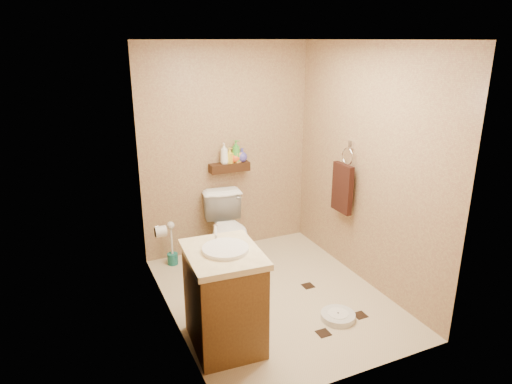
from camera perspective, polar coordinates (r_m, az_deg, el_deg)
name	(u,v)px	position (r m, az deg, el deg)	size (l,w,h in m)	color
ground	(274,296)	(4.62, 2.30, -12.81)	(2.50, 2.50, 0.00)	beige
wall_back	(227,150)	(5.23, -3.69, 5.23)	(2.00, 0.04, 2.40)	tan
wall_front	(360,230)	(3.13, 12.92, -4.60)	(2.00, 0.04, 2.40)	tan
wall_left	(167,194)	(3.80, -11.08, -0.29)	(0.04, 2.50, 2.40)	tan
wall_right	(366,167)	(4.65, 13.61, 3.02)	(0.04, 2.50, 2.40)	tan
ceiling	(278,40)	(3.94, 2.78, 18.49)	(2.00, 2.50, 0.02)	silver
wall_shelf	(229,167)	(5.20, -3.34, 3.11)	(0.46, 0.14, 0.10)	#321C0D
floor_accents	(282,298)	(4.57, 3.23, -13.14)	(1.20, 1.35, 0.01)	black
toilet	(229,231)	(5.06, -3.42, -4.90)	(0.44, 0.77, 0.78)	white
vanity	(224,297)	(3.77, -3.99, -12.96)	(0.61, 0.73, 0.97)	brown
bathroom_scale	(338,316)	(4.33, 10.20, -15.03)	(0.32, 0.32, 0.06)	silver
toilet_brush	(172,249)	(5.20, -10.44, -7.07)	(0.12, 0.12, 0.51)	#18625A
towel_ring	(343,186)	(4.86, 10.79, 0.76)	(0.12, 0.30, 0.76)	silver
toilet_paper	(161,231)	(4.62, -11.84, -4.85)	(0.12, 0.11, 0.12)	silver
bottle_a	(224,153)	(5.14, -4.00, 4.84)	(0.09, 0.09, 0.24)	white
bottle_b	(230,155)	(5.17, -3.30, 4.60)	(0.08, 0.08, 0.18)	yellow
bottle_c	(235,156)	(5.20, -2.62, 4.50)	(0.11, 0.11, 0.14)	#EA531B
bottle_d	(236,151)	(5.19, -2.51, 5.11)	(0.10, 0.10, 0.26)	green
bottle_e	(238,155)	(5.20, -2.31, 4.66)	(0.08, 0.08, 0.17)	#FFAC54
bottle_f	(242,155)	(5.22, -1.77, 4.67)	(0.12, 0.12, 0.16)	#4841A3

